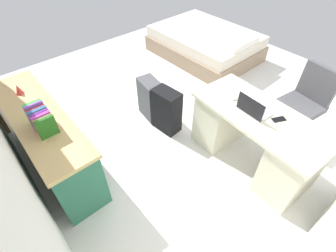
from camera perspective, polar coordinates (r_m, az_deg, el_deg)
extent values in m
plane|color=silver|center=(3.81, 4.35, 4.18)|extent=(5.55, 5.55, 0.00)
cube|color=beige|center=(2.75, 20.41, 2.22)|extent=(1.48, 0.75, 0.04)
cube|color=beige|center=(2.87, 26.19, -8.61)|extent=(0.44, 0.62, 0.70)
cube|color=beige|center=(3.18, 12.04, 2.04)|extent=(0.44, 0.62, 0.70)
cylinder|color=black|center=(3.76, 25.55, -1.13)|extent=(0.52, 0.52, 0.04)
cylinder|color=black|center=(3.64, 26.46, 1.01)|extent=(0.06, 0.06, 0.42)
cube|color=#4C4C51|center=(3.50, 27.72, 4.01)|extent=(0.52, 0.52, 0.08)
cube|color=#4C4C51|center=(3.52, 30.97, 8.27)|extent=(0.44, 0.12, 0.44)
cube|color=#28664C|center=(3.11, -25.47, -3.15)|extent=(1.76, 0.44, 0.72)
cube|color=tan|center=(2.87, -27.74, 2.08)|extent=(1.80, 0.48, 0.04)
cube|color=#225641|center=(2.97, -17.88, -7.62)|extent=(0.67, 0.01, 0.25)
cube|color=#225641|center=(3.53, -23.71, 0.36)|extent=(0.67, 0.01, 0.25)
cube|color=gray|center=(5.15, 8.17, 17.08)|extent=(1.92, 1.43, 0.28)
cube|color=silver|center=(5.04, 8.46, 19.50)|extent=(1.86, 1.37, 0.20)
cube|color=white|center=(4.62, 15.12, 18.23)|extent=(0.49, 0.69, 0.10)
cube|color=black|center=(3.28, -0.33, 3.48)|extent=(0.38, 0.25, 0.60)
cube|color=#4C4C51|center=(3.51, -3.99, 6.16)|extent=(0.39, 0.27, 0.57)
cube|color=#B7B7BC|center=(2.75, 19.07, 3.34)|extent=(0.32, 0.24, 0.02)
cube|color=black|center=(2.61, 18.17, 4.19)|extent=(0.31, 0.03, 0.19)
ellipsoid|color=white|center=(2.85, 15.13, 6.21)|extent=(0.07, 0.10, 0.03)
cube|color=black|center=(2.74, 23.85, 1.40)|extent=(0.12, 0.15, 0.01)
cube|color=#225E1C|center=(2.48, -25.74, -0.29)|extent=(0.03, 0.17, 0.21)
cube|color=#9A7F4A|center=(2.52, -26.00, 0.06)|extent=(0.04, 0.17, 0.19)
cube|color=purple|center=(2.55, -26.35, 0.62)|extent=(0.04, 0.17, 0.20)
cube|color=#62287D|center=(2.58, -26.66, 1.09)|extent=(0.03, 0.17, 0.20)
cube|color=#295F8F|center=(2.61, -26.98, 1.58)|extent=(0.04, 0.17, 0.21)
cube|color=#B6323E|center=(2.64, -27.23, 1.94)|extent=(0.03, 0.17, 0.20)
cube|color=#8458BD|center=(2.67, -27.61, 2.59)|extent=(0.03, 0.17, 0.23)
cube|color=green|center=(2.70, -27.85, 2.92)|extent=(0.04, 0.17, 0.22)
cone|color=red|center=(3.21, -30.83, 7.12)|extent=(0.08, 0.08, 0.11)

